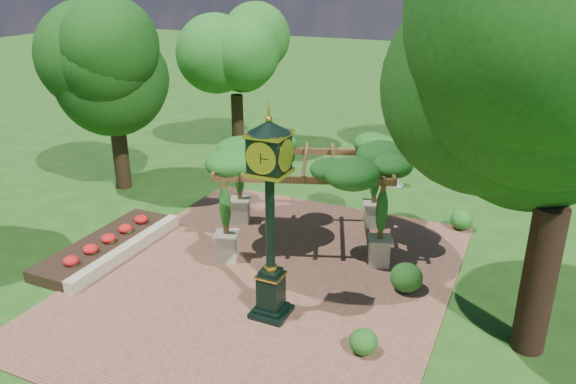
% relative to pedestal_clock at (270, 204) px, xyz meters
% --- Properties ---
extents(ground, '(120.00, 120.00, 0.00)m').
position_rel_pedestal_clock_xyz_m(ground, '(-0.90, 0.54, -3.14)').
color(ground, '#1E4714').
rests_on(ground, ground).
extents(brick_plaza, '(10.00, 12.00, 0.04)m').
position_rel_pedestal_clock_xyz_m(brick_plaza, '(-0.90, 1.54, -3.12)').
color(brick_plaza, brown).
rests_on(brick_plaza, ground).
extents(border_wall, '(0.35, 5.00, 0.40)m').
position_rel_pedestal_clock_xyz_m(border_wall, '(-5.50, 1.04, -2.94)').
color(border_wall, '#C6B793').
rests_on(border_wall, ground).
extents(flower_bed, '(1.50, 5.00, 0.36)m').
position_rel_pedestal_clock_xyz_m(flower_bed, '(-6.40, 1.04, -2.96)').
color(flower_bed, red).
rests_on(flower_bed, ground).
extents(pedestal_clock, '(1.04, 1.04, 5.25)m').
position_rel_pedestal_clock_xyz_m(pedestal_clock, '(0.00, 0.00, 0.00)').
color(pedestal_clock, black).
rests_on(pedestal_clock, brick_plaza).
extents(pergola, '(6.18, 4.99, 3.37)m').
position_rel_pedestal_clock_xyz_m(pergola, '(-0.86, 4.23, -0.36)').
color(pergola, beige).
rests_on(pergola, brick_plaza).
extents(sundial, '(0.56, 0.56, 0.90)m').
position_rel_pedestal_clock_xyz_m(sundial, '(0.61, 10.50, -2.74)').
color(sundial, '#9C9B93').
rests_on(sundial, ground).
extents(shrub_front, '(0.77, 0.77, 0.60)m').
position_rel_pedestal_clock_xyz_m(shrub_front, '(2.64, -0.53, -2.80)').
color(shrub_front, '#1D5317').
rests_on(shrub_front, brick_plaza).
extents(shrub_mid, '(1.19, 1.19, 0.81)m').
position_rel_pedestal_clock_xyz_m(shrub_mid, '(2.89, 2.59, -2.69)').
color(shrub_mid, '#215618').
rests_on(shrub_mid, brick_plaza).
extents(shrub_back, '(0.86, 0.86, 0.68)m').
position_rel_pedestal_clock_xyz_m(shrub_back, '(3.68, 7.33, -2.76)').
color(shrub_back, '#21621C').
rests_on(shrub_back, brick_plaza).
extents(tree_west_near, '(3.90, 3.90, 7.13)m').
position_rel_pedestal_clock_xyz_m(tree_west_near, '(-9.60, 5.82, 1.75)').
color(tree_west_near, '#302113').
rests_on(tree_west_near, ground).
extents(tree_west_far, '(3.45, 3.45, 6.97)m').
position_rel_pedestal_clock_xyz_m(tree_west_far, '(-7.94, 12.50, 1.64)').
color(tree_west_far, '#312313').
rests_on(tree_west_far, ground).
extents(tree_north, '(3.85, 3.85, 6.16)m').
position_rel_pedestal_clock_xyz_m(tree_north, '(0.86, 15.49, 1.09)').
color(tree_north, '#332314').
rests_on(tree_north, ground).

